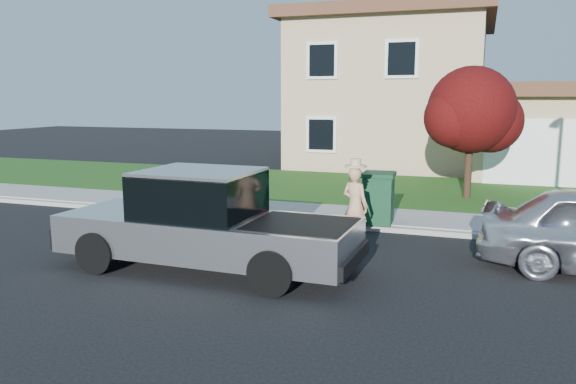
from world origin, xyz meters
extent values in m
plane|color=black|center=(0.00, 0.00, 0.00)|extent=(80.00, 80.00, 0.00)
cube|color=gray|center=(1.00, 2.90, 0.06)|extent=(40.00, 0.20, 0.12)
cube|color=gray|center=(1.00, 4.00, 0.07)|extent=(40.00, 2.00, 0.15)
cube|color=#1B3C11|center=(1.00, 8.50, 0.05)|extent=(40.00, 7.00, 0.10)
cube|color=tan|center=(0.00, 17.00, 3.20)|extent=(8.00, 9.00, 6.40)
cube|color=tan|center=(6.50, 14.00, 1.60)|extent=(5.50, 6.00, 3.20)
cube|color=white|center=(6.50, 10.98, 1.25)|extent=(4.60, 0.12, 2.30)
cube|color=#4C2D1E|center=(0.00, 17.00, 6.60)|extent=(8.80, 9.80, 0.50)
cube|color=#4C2D1E|center=(6.50, 14.00, 3.40)|extent=(6.20, 6.80, 0.50)
cube|color=white|center=(-2.20, 12.45, 4.60)|extent=(1.30, 0.10, 1.50)
cube|color=white|center=(1.00, 12.45, 4.60)|extent=(1.30, 0.10, 1.50)
cube|color=black|center=(-2.20, 12.45, 1.60)|extent=(1.30, 0.10, 1.50)
cylinder|color=black|center=(-2.28, -1.97, 0.38)|extent=(0.77, 0.30, 0.76)
cylinder|color=black|center=(-2.24, -0.22, 0.38)|extent=(0.77, 0.30, 0.76)
cylinder|color=black|center=(1.10, -2.04, 0.38)|extent=(0.77, 0.30, 0.76)
cylinder|color=black|center=(1.14, -0.29, 0.38)|extent=(0.77, 0.30, 0.76)
cube|color=silver|center=(-0.50, -1.13, 0.66)|extent=(5.47, 2.02, 0.69)
cube|color=black|center=(-0.64, -1.13, 1.38)|extent=(2.04, 1.81, 0.81)
cube|color=silver|center=(-0.64, -1.13, 1.80)|extent=(2.04, 1.81, 0.08)
cube|color=black|center=(1.31, -1.17, 0.98)|extent=(1.75, 1.66, 0.06)
cube|color=black|center=(-3.24, -1.07, 0.52)|extent=(0.15, 1.81, 0.38)
cube|color=black|center=(2.24, -1.19, 0.48)|extent=(0.15, 1.81, 0.24)
cube|color=black|center=(-1.38, -0.08, 1.29)|extent=(0.12, 0.21, 0.17)
imported|color=tan|center=(1.66, 1.49, 0.84)|extent=(0.72, 0.61, 1.69)
cylinder|color=tan|center=(1.66, 1.49, 1.71)|extent=(0.45, 0.45, 0.04)
cylinder|color=tan|center=(1.66, 1.49, 1.78)|extent=(0.22, 0.22, 0.16)
cylinder|color=black|center=(3.78, 7.75, 1.00)|extent=(0.23, 0.23, 1.81)
sphere|color=#430E0E|center=(3.78, 7.75, 2.76)|extent=(2.60, 2.60, 2.60)
sphere|color=#430E0E|center=(4.34, 8.09, 2.42)|extent=(1.92, 1.92, 1.92)
sphere|color=#430E0E|center=(3.32, 7.41, 2.53)|extent=(1.81, 1.81, 1.81)
cube|color=#0E351D|center=(1.87, 3.10, 0.71)|extent=(0.72, 0.82, 1.13)
cube|color=#0E351D|center=(1.87, 3.10, 1.32)|extent=(0.79, 0.89, 0.09)
camera|label=1|loc=(4.16, -10.05, 3.13)|focal=35.00mm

